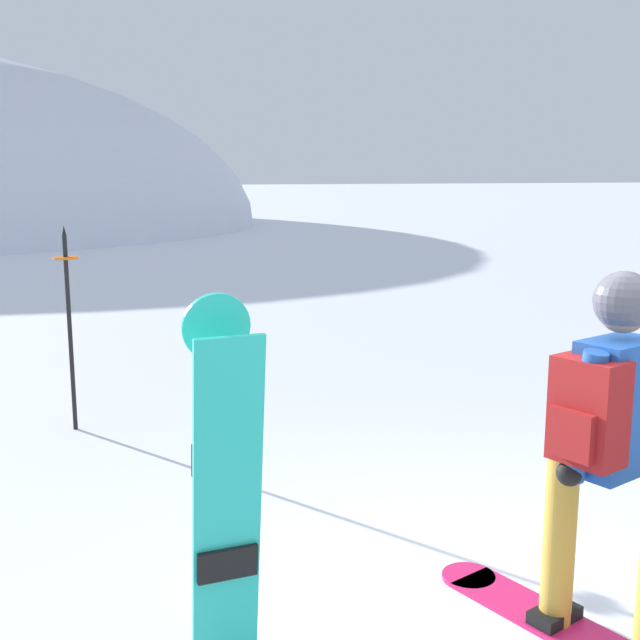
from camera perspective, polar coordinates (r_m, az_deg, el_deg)
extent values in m
cylinder|color=#D11E5B|center=(4.43, 10.74, -17.86)|extent=(0.28, 0.28, 0.02)
cube|color=black|center=(4.12, 16.68, -19.81)|extent=(0.28, 0.20, 0.06)
cylinder|color=#BC8E33|center=(3.94, 16.98, -15.03)|extent=(0.15, 0.15, 0.82)
cube|color=#1E4C9E|center=(3.57, 20.71, -5.92)|extent=(0.41, 0.31, 0.58)
cylinder|color=#1E4C9E|center=(3.39, 18.61, -6.69)|extent=(0.14, 0.20, 0.57)
sphere|color=black|center=(3.47, 17.63, -10.56)|extent=(0.11, 0.11, 0.11)
sphere|color=black|center=(3.87, 21.97, -8.63)|extent=(0.11, 0.11, 0.11)
cube|color=maroon|center=(3.40, 18.92, -6.26)|extent=(0.25, 0.32, 0.44)
cube|color=maroon|center=(3.35, 17.87, -7.91)|extent=(0.11, 0.21, 0.20)
sphere|color=#9E7051|center=(3.48, 21.17, 0.81)|extent=(0.21, 0.21, 0.21)
sphere|color=#4C4C56|center=(3.48, 21.20, 1.29)|extent=(0.25, 0.25, 0.25)
cube|color=#23B7A3|center=(3.29, -6.76, -13.81)|extent=(0.28, 0.23, 1.51)
cylinder|color=#23B7A3|center=(3.15, -7.55, -0.49)|extent=(0.28, 0.06, 0.28)
cube|color=black|center=(3.23, -6.99, -10.04)|extent=(0.25, 0.09, 0.15)
cube|color=black|center=(3.41, -6.82, -16.98)|extent=(0.25, 0.09, 0.15)
cylinder|color=black|center=(6.75, -17.69, -1.01)|extent=(0.04, 0.04, 1.62)
cylinder|color=orange|center=(6.66, -17.99, 4.31)|extent=(0.20, 0.20, 0.02)
cone|color=black|center=(6.64, -18.10, 6.20)|extent=(0.04, 0.04, 0.08)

